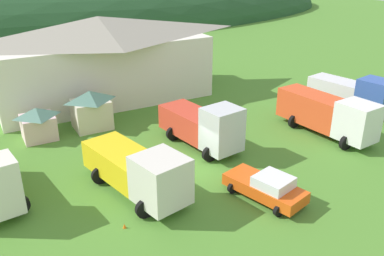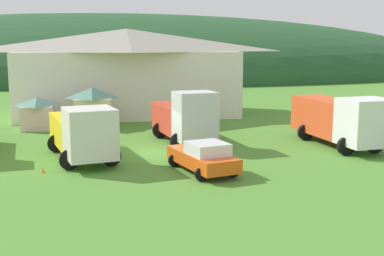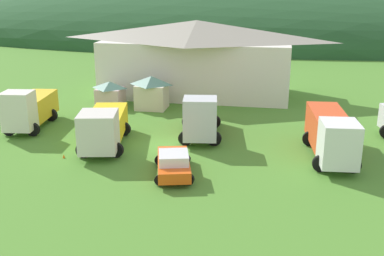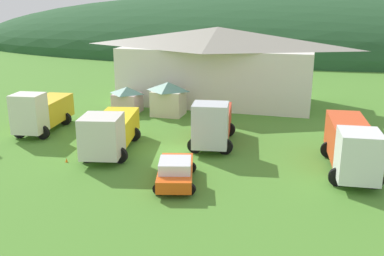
{
  "view_description": "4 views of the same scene",
  "coord_description": "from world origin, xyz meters",
  "px_view_note": "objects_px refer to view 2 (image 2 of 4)",
  "views": [
    {
      "loc": [
        -11.97,
        -21.02,
        13.4
      ],
      "look_at": [
        1.94,
        3.69,
        1.19
      ],
      "focal_mm": 38.38,
      "sensor_mm": 36.0,
      "label": 1
    },
    {
      "loc": [
        -3.52,
        -30.38,
        6.69
      ],
      "look_at": [
        2.56,
        1.51,
        1.2
      ],
      "focal_mm": 47.31,
      "sensor_mm": 36.0,
      "label": 2
    },
    {
      "loc": [
        8.14,
        -31.81,
        11.83
      ],
      "look_at": [
        1.74,
        1.82,
        0.94
      ],
      "focal_mm": 43.21,
      "sensor_mm": 36.0,
      "label": 3
    },
    {
      "loc": [
        9.39,
        -28.1,
        10.47
      ],
      "look_at": [
        0.76,
        2.3,
        1.27
      ],
      "focal_mm": 40.75,
      "sensor_mm": 36.0,
      "label": 4
    }
  ],
  "objects_px": {
    "play_shed_pink": "(38,113)",
    "tow_truck_silver": "(185,117)",
    "flatbed_truck_yellow": "(83,132)",
    "play_shed_cream": "(93,107)",
    "service_pickup_orange": "(204,157)",
    "heavy_rig_white": "(339,119)",
    "traffic_cone_near_pickup": "(43,173)",
    "depot_building": "(127,71)"
  },
  "relations": [
    {
      "from": "play_shed_pink",
      "to": "tow_truck_silver",
      "type": "relative_size",
      "value": 0.35
    },
    {
      "from": "flatbed_truck_yellow",
      "to": "tow_truck_silver",
      "type": "xyz_separation_m",
      "value": [
        6.63,
        3.71,
        0.11
      ]
    },
    {
      "from": "play_shed_cream",
      "to": "flatbed_truck_yellow",
      "type": "height_order",
      "value": "flatbed_truck_yellow"
    },
    {
      "from": "play_shed_cream",
      "to": "service_pickup_orange",
      "type": "xyz_separation_m",
      "value": [
        5.71,
        -15.43,
        -0.82
      ]
    },
    {
      "from": "play_shed_pink",
      "to": "service_pickup_orange",
      "type": "xyz_separation_m",
      "value": [
        9.92,
        -15.37,
        -0.48
      ]
    },
    {
      "from": "heavy_rig_white",
      "to": "traffic_cone_near_pickup",
      "type": "xyz_separation_m",
      "value": [
        -18.29,
        -3.51,
        -1.82
      ]
    },
    {
      "from": "tow_truck_silver",
      "to": "traffic_cone_near_pickup",
      "type": "distance_m",
      "value": 10.88
    },
    {
      "from": "traffic_cone_near_pickup",
      "to": "service_pickup_orange",
      "type": "bearing_deg",
      "value": -10.0
    },
    {
      "from": "flatbed_truck_yellow",
      "to": "traffic_cone_near_pickup",
      "type": "distance_m",
      "value": 3.71
    },
    {
      "from": "service_pickup_orange",
      "to": "traffic_cone_near_pickup",
      "type": "bearing_deg",
      "value": -114.91
    },
    {
      "from": "play_shed_pink",
      "to": "flatbed_truck_yellow",
      "type": "distance_m",
      "value": 11.86
    },
    {
      "from": "play_shed_cream",
      "to": "service_pickup_orange",
      "type": "height_order",
      "value": "play_shed_cream"
    },
    {
      "from": "service_pickup_orange",
      "to": "flatbed_truck_yellow",
      "type": "bearing_deg",
      "value": -138.28
    },
    {
      "from": "flatbed_truck_yellow",
      "to": "service_pickup_orange",
      "type": "relative_size",
      "value": 1.61
    },
    {
      "from": "tow_truck_silver",
      "to": "play_shed_cream",
      "type": "bearing_deg",
      "value": -149.57
    },
    {
      "from": "flatbed_truck_yellow",
      "to": "service_pickup_orange",
      "type": "bearing_deg",
      "value": 44.52
    },
    {
      "from": "depot_building",
      "to": "play_shed_pink",
      "type": "distance_m",
      "value": 10.43
    },
    {
      "from": "depot_building",
      "to": "heavy_rig_white",
      "type": "relative_size",
      "value": 2.51
    },
    {
      "from": "heavy_rig_white",
      "to": "traffic_cone_near_pickup",
      "type": "distance_m",
      "value": 18.71
    },
    {
      "from": "depot_building",
      "to": "heavy_rig_white",
      "type": "height_order",
      "value": "depot_building"
    },
    {
      "from": "tow_truck_silver",
      "to": "service_pickup_orange",
      "type": "distance_m",
      "value": 7.88
    },
    {
      "from": "play_shed_cream",
      "to": "tow_truck_silver",
      "type": "distance_m",
      "value": 9.78
    },
    {
      "from": "service_pickup_orange",
      "to": "tow_truck_silver",
      "type": "bearing_deg",
      "value": 162.12
    },
    {
      "from": "play_shed_pink",
      "to": "depot_building",
      "type": "bearing_deg",
      "value": 42.39
    },
    {
      "from": "depot_building",
      "to": "play_shed_pink",
      "type": "height_order",
      "value": "depot_building"
    },
    {
      "from": "tow_truck_silver",
      "to": "service_pickup_orange",
      "type": "bearing_deg",
      "value": -11.28
    },
    {
      "from": "flatbed_truck_yellow",
      "to": "traffic_cone_near_pickup",
      "type": "height_order",
      "value": "flatbed_truck_yellow"
    },
    {
      "from": "flatbed_truck_yellow",
      "to": "depot_building",
      "type": "bearing_deg",
      "value": 156.2
    },
    {
      "from": "depot_building",
      "to": "play_shed_pink",
      "type": "bearing_deg",
      "value": -137.61
    },
    {
      "from": "flatbed_truck_yellow",
      "to": "tow_truck_silver",
      "type": "relative_size",
      "value": 1.12
    },
    {
      "from": "tow_truck_silver",
      "to": "play_shed_pink",
      "type": "bearing_deg",
      "value": -134.52
    },
    {
      "from": "play_shed_cream",
      "to": "service_pickup_orange",
      "type": "relative_size",
      "value": 0.61
    },
    {
      "from": "heavy_rig_white",
      "to": "service_pickup_orange",
      "type": "bearing_deg",
      "value": -68.79
    },
    {
      "from": "tow_truck_silver",
      "to": "service_pickup_orange",
      "type": "height_order",
      "value": "tow_truck_silver"
    },
    {
      "from": "play_shed_cream",
      "to": "heavy_rig_white",
      "type": "bearing_deg",
      "value": -33.6
    },
    {
      "from": "depot_building",
      "to": "traffic_cone_near_pickup",
      "type": "xyz_separation_m",
      "value": [
        -5.75,
        -20.69,
        -4.1
      ]
    },
    {
      "from": "play_shed_pink",
      "to": "heavy_rig_white",
      "type": "relative_size",
      "value": 0.31
    },
    {
      "from": "play_shed_pink",
      "to": "service_pickup_orange",
      "type": "relative_size",
      "value": 0.5
    },
    {
      "from": "flatbed_truck_yellow",
      "to": "heavy_rig_white",
      "type": "relative_size",
      "value": 0.99
    },
    {
      "from": "depot_building",
      "to": "play_shed_pink",
      "type": "xyz_separation_m",
      "value": [
        -7.42,
        -6.77,
        -2.8
      ]
    },
    {
      "from": "play_shed_pink",
      "to": "flatbed_truck_yellow",
      "type": "relative_size",
      "value": 0.31
    },
    {
      "from": "service_pickup_orange",
      "to": "traffic_cone_near_pickup",
      "type": "xyz_separation_m",
      "value": [
        -8.24,
        1.45,
        -0.83
      ]
    }
  ]
}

